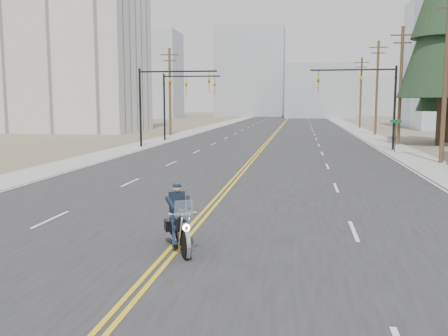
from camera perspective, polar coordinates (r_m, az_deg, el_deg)
name	(u,v)px	position (r m, az deg, el deg)	size (l,w,h in m)	color
ground_plane	(161,265)	(12.55, -7.22, -10.94)	(400.00, 400.00, 0.00)	#776D56
road	(280,127)	(81.60, 6.45, 4.63)	(20.00, 200.00, 0.01)	#303033
sidewalk_left	(211,127)	(82.87, -1.54, 4.72)	(3.00, 200.00, 0.01)	#A5A5A0
sidewalk_right	(353,128)	(81.94, 14.54, 4.45)	(3.00, 200.00, 0.01)	#A5A5A0
traffic_mast_left	(162,92)	(45.16, -7.12, 8.65)	(7.10, 0.26, 7.00)	black
traffic_mast_right	(370,91)	(43.81, 16.36, 8.44)	(7.10, 0.26, 7.00)	black
traffic_mast_far	(180,94)	(52.98, -5.08, 8.42)	(6.10, 0.26, 7.00)	black
street_sign	(396,130)	(42.16, 19.02, 4.13)	(0.90, 0.06, 2.62)	black
utility_pole_b	(446,71)	(35.69, 24.04, 10.08)	(2.20, 0.30, 11.50)	brown
utility_pole_c	(401,84)	(50.31, 19.53, 9.06)	(2.20, 0.30, 11.00)	brown
utility_pole_d	(377,86)	(65.12, 17.08, 8.92)	(2.20, 0.30, 11.50)	brown
utility_pole_e	(361,91)	(81.97, 15.37, 8.43)	(2.20, 0.30, 11.00)	brown
utility_pole_left	(170,90)	(61.53, -6.20, 8.83)	(2.20, 0.30, 10.50)	brown
apartment_block	(73,22)	(74.28, -16.93, 15.69)	(18.00, 14.00, 30.00)	silver
haze_bldg_a	(152,75)	(132.31, -8.21, 10.43)	(14.00, 12.00, 22.00)	#B7BCC6
haze_bldg_b	(320,91)	(136.55, 10.86, 8.60)	(18.00, 14.00, 14.00)	#ADB2B7
haze_bldg_d	(251,73)	(152.48, 3.05, 10.84)	(20.00, 15.00, 26.00)	#ADB2B7
haze_bldg_e	(372,96)	(162.90, 16.59, 7.86)	(14.00, 14.00, 12.00)	#B7BCC6
haze_bldg_f	(118,89)	(151.21, -12.02, 8.82)	(12.00, 12.00, 16.00)	#ADB2B7
motorcyclist	(179,218)	(13.48, -5.12, -5.69)	(0.98, 2.28, 1.78)	black
conifer_tall	(447,6)	(51.61, 24.09, 16.59)	(7.97, 7.97, 22.13)	#382619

